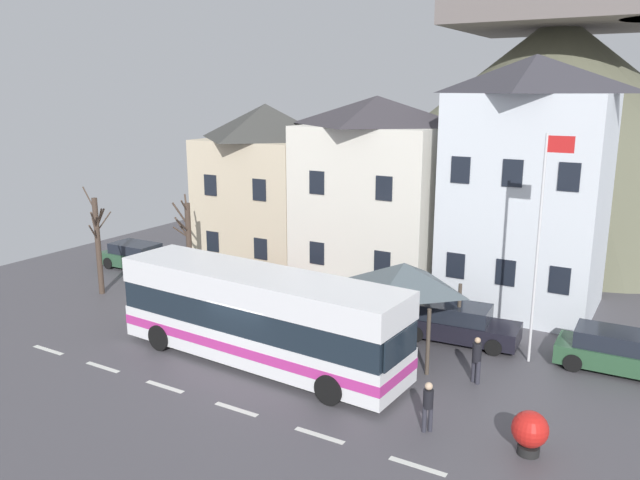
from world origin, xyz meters
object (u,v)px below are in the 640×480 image
Objects in this scene: transit_bus at (259,318)px; parked_car_01 at (255,284)px; parked_car_03 at (458,323)px; pedestrian_00 at (428,403)px; harbour_buoy at (530,431)px; parked_car_02 at (615,351)px; pedestrian_02 at (477,359)px; bare_tree_00 at (188,240)px; parked_car_00 at (138,256)px; townhouse_00 at (267,186)px; flagpole at (541,236)px; hilltop_castle at (554,110)px; public_bench at (476,330)px; bus_shelter at (404,276)px; bare_tree_01 at (98,243)px; pedestrian_01 at (401,350)px; townhouse_01 at (375,192)px; townhouse_02 at (527,185)px.

transit_bus is 7.58m from parked_car_01.
pedestrian_00 reaches higher than parked_car_03.
parked_car_02 is at bearing 78.74° from harbour_buoy.
pedestrian_02 is 0.36× the size of bare_tree_00.
harbour_buoy is (22.85, -7.78, 0.01)m from parked_car_00.
pedestrian_02 is at bearing -30.93° from townhouse_00.
flagpole is (21.55, -1.60, 4.01)m from parked_car_00.
parked_car_03 is 7.20m from pedestrian_00.
parked_car_03 is at bearing 122.28° from harbour_buoy.
parked_car_02 is (18.62, -5.36, -3.75)m from townhouse_00.
parked_car_00 is at bearing -121.99° from hilltop_castle.
parked_car_03 is at bearing -154.86° from public_bench.
transit_bus is at bearing -27.72° from parked_car_00.
transit_bus is at bearing -136.36° from public_bench.
public_bench is 0.38× the size of bare_tree_00.
bare_tree_01 is (-15.26, -1.19, -0.34)m from bus_shelter.
bare_tree_00 is at bearing 162.36° from pedestrian_01.
parked_car_01 is 7.78m from bare_tree_01.
hilltop_castle reaches higher than bare_tree_01.
parked_car_01 is at bearing -126.86° from townhouse_01.
townhouse_02 is 13.56m from harbour_buoy.
parked_car_02 is 7.58m from pedestrian_01.
bare_tree_00 is (-1.20, -5.22, -2.18)m from townhouse_00.
hilltop_castle is at bearing 87.28° from transit_bus.
bus_shelter is 17.40m from parked_car_00.
townhouse_02 is at bearing 18.73° from bare_tree_00.
hilltop_castle reaches higher than harbour_buoy.
townhouse_00 is at bearing -116.46° from hilltop_castle.
bare_tree_00 is at bearing -9.80° from parked_car_00.
parked_car_01 is 2.42× the size of public_bench.
townhouse_01 reaches higher than townhouse_00.
hilltop_castle is 7.48× the size of bare_tree_01.
hilltop_castle is 35.44m from pedestrian_00.
townhouse_00 is at bearing 138.89° from pedestrian_00.
townhouse_01 is 7.40m from townhouse_02.
townhouse_01 is 15.18m from pedestrian_00.
townhouse_02 is at bearing 91.76° from pedestrian_00.
parked_car_03 is (12.98, -5.56, -3.75)m from townhouse_00.
hilltop_castle reaches higher than public_bench.
pedestrian_01 is at bearing -17.64° from bare_tree_00.
bus_shelter is at bearing 112.19° from pedestrian_01.
parked_car_01 is at bearing -155.29° from townhouse_02.
parked_car_01 is 2.67× the size of pedestrian_01.
parked_car_02 is at bearing 4.71° from parked_car_01.
pedestrian_02 is at bearing -0.73° from bare_tree_01.
hilltop_castle is 34.33m from bare_tree_01.
townhouse_01 is 0.25× the size of hilltop_castle.
harbour_buoy is at bearing 6.17° from pedestrian_00.
parked_car_01 is 13.73m from pedestrian_00.
public_bench is 0.21× the size of flagpole.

